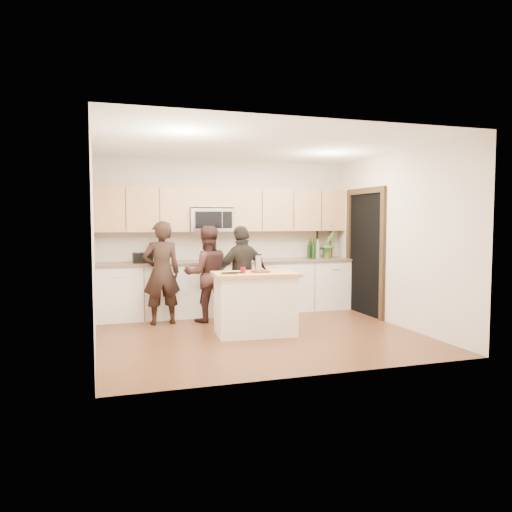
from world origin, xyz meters
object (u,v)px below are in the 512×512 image
object	(u,v)px
island	(255,303)
woman_left	(161,273)
woman_center	(207,274)
woman_right	(243,276)
toaster	(143,258)

from	to	relation	value
island	woman_left	xyz separation A→B (m)	(-1.19, 1.12, 0.36)
island	woman_left	distance (m)	1.68
woman_left	woman_center	world-z (taller)	woman_left
woman_left	woman_right	world-z (taller)	woman_left
woman_right	woman_center	bearing A→B (deg)	-57.74
woman_center	woman_right	world-z (taller)	woman_right
island	woman_right	distance (m)	0.74
toaster	woman_left	distance (m)	0.63
woman_left	woman_center	bearing A→B (deg)	176.03
woman_left	woman_right	distance (m)	1.28
toaster	woman_right	distance (m)	1.77
toaster	woman_right	size ratio (longest dim) A/B	0.20
toaster	woman_center	world-z (taller)	woman_center
toaster	woman_left	bearing A→B (deg)	-65.84
toaster	island	bearing A→B (deg)	-49.21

